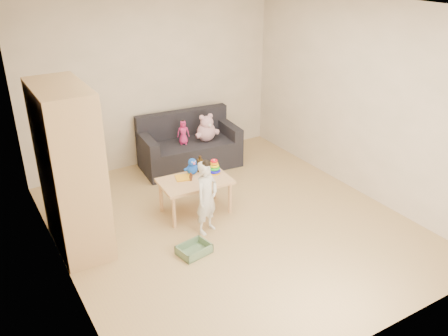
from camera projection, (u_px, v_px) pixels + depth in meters
room at (232, 125)px, 5.37m from camera, size 4.50×4.50×4.50m
wardrobe at (70, 170)px, 5.13m from camera, size 0.52×1.05×1.89m
sofa at (190, 154)px, 7.35m from camera, size 1.54×0.87×0.42m
play_table at (195, 196)px, 6.08m from camera, size 0.92×0.61×0.47m
storage_bin at (194, 249)px, 5.33m from camera, size 0.39×0.32×0.11m
toddler at (207, 198)px, 5.58m from camera, size 0.39×0.33×0.89m
pink_bear at (206, 130)px, 7.23m from camera, size 0.32×0.28×0.36m
doll at (183, 133)px, 7.10m from camera, size 0.22×0.19×0.36m
ring_stacker at (214, 168)px, 6.13m from camera, size 0.17×0.17×0.19m
brown_bottle at (200, 165)px, 6.17m from camera, size 0.08×0.08×0.22m
blue_plush at (192, 166)px, 6.09m from camera, size 0.19×0.15×0.22m
wooden_figure at (191, 177)px, 5.93m from camera, size 0.05×0.05×0.11m
yellow_book at (183, 178)px, 6.02m from camera, size 0.23×0.23×0.01m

